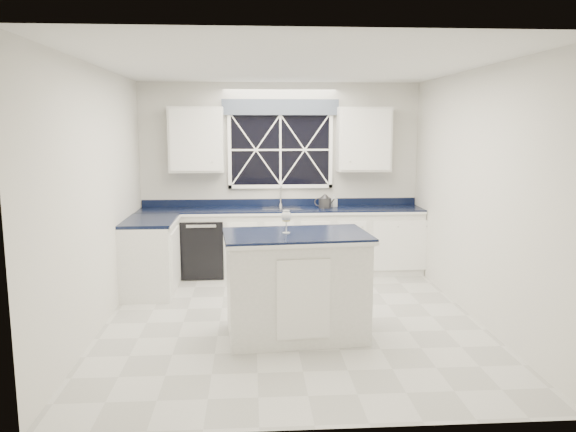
{
  "coord_description": "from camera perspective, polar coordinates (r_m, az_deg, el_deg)",
  "views": [
    {
      "loc": [
        -0.44,
        -5.85,
        2.09
      ],
      "look_at": [
        -0.01,
        0.4,
        1.08
      ],
      "focal_mm": 35.0,
      "sensor_mm": 36.0,
      "label": 1
    }
  ],
  "objects": [
    {
      "name": "back_wall",
      "position": [
        8.15,
        -0.79,
        3.94
      ],
      "size": [
        4.0,
        0.1,
        2.7
      ],
      "primitive_type": "cube",
      "color": "silver",
      "rests_on": "ground"
    },
    {
      "name": "soap_bottle",
      "position": [
        8.09,
        4.67,
        1.56
      ],
      "size": [
        0.1,
        0.1,
        0.17
      ],
      "primitive_type": "imported",
      "rotation": [
        0.0,
        0.0,
        0.4
      ],
      "color": "silver",
      "rests_on": "countertop"
    },
    {
      "name": "countertop",
      "position": [
        7.9,
        -0.66,
        0.63
      ],
      "size": [
        3.98,
        0.64,
        0.04
      ],
      "primitive_type": "cube",
      "color": "black",
      "rests_on": "base_cabinets"
    },
    {
      "name": "base_cabinets",
      "position": [
        7.81,
        -3.02,
        -2.99
      ],
      "size": [
        3.99,
        1.6,
        0.9
      ],
      "color": "silver",
      "rests_on": "ground"
    },
    {
      "name": "dishwasher",
      "position": [
        8.01,
        -8.55,
        -3.07
      ],
      "size": [
        0.6,
        0.58,
        0.82
      ],
      "primitive_type": "cube",
      "color": "black",
      "rests_on": "ground"
    },
    {
      "name": "window",
      "position": [
        8.07,
        -0.78,
        7.3
      ],
      "size": [
        1.65,
        0.09,
        1.26
      ],
      "color": "black",
      "rests_on": "ground"
    },
    {
      "name": "wine_glass",
      "position": [
        5.47,
        -0.18,
        -0.13
      ],
      "size": [
        0.1,
        0.1,
        0.23
      ],
      "color": "silver",
      "rests_on": "island"
    },
    {
      "name": "ground",
      "position": [
        6.23,
        0.37,
        -10.47
      ],
      "size": [
        4.5,
        4.5,
        0.0
      ],
      "primitive_type": "plane",
      "color": "beige",
      "rests_on": "ground"
    },
    {
      "name": "upper_cabinets",
      "position": [
        7.94,
        -0.73,
        7.78
      ],
      "size": [
        3.1,
        0.34,
        0.9
      ],
      "color": "silver",
      "rests_on": "ground"
    },
    {
      "name": "rug",
      "position": [
        7.55,
        3.26,
        -6.86
      ],
      "size": [
        1.41,
        1.03,
        0.02
      ],
      "rotation": [
        0.0,
        0.0,
        -0.21
      ],
      "color": "#A5A5A0",
      "rests_on": "ground"
    },
    {
      "name": "faucet",
      "position": [
        8.07,
        -0.74,
        2.09
      ],
      "size": [
        0.05,
        0.2,
        0.3
      ],
      "color": "silver",
      "rests_on": "countertop"
    },
    {
      "name": "island",
      "position": [
        5.62,
        0.84,
        -7.0
      ],
      "size": [
        1.48,
        0.96,
        1.05
      ],
      "rotation": [
        0.0,
        0.0,
        0.08
      ],
      "color": "silver",
      "rests_on": "ground"
    },
    {
      "name": "kettle",
      "position": [
        7.94,
        3.75,
        1.49
      ],
      "size": [
        0.29,
        0.21,
        0.21
      ],
      "rotation": [
        0.0,
        0.0,
        -0.26
      ],
      "color": "#303032",
      "rests_on": "countertop"
    }
  ]
}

